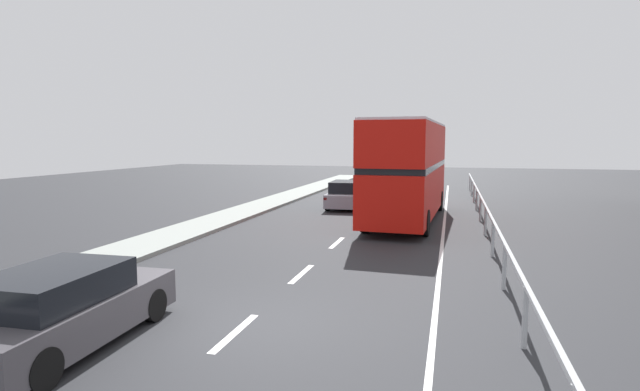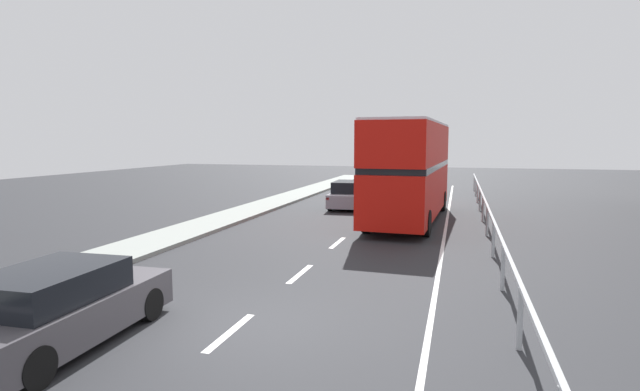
# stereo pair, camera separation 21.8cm
# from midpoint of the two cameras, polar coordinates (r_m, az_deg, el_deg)

# --- Properties ---
(ground_plane) EXTENTS (73.60, 120.00, 0.10)m
(ground_plane) POSITION_cam_midpoint_polar(r_m,az_deg,el_deg) (10.01, -8.67, -14.79)
(ground_plane) COLOR #28292D
(lane_paint_markings) EXTENTS (3.70, 46.00, 0.01)m
(lane_paint_markings) POSITION_cam_midpoint_polar(r_m,az_deg,el_deg) (17.57, 9.91, -5.41)
(lane_paint_markings) COLOR silver
(lane_paint_markings) RESTS_ON ground
(bridge_side_railing) EXTENTS (0.10, 42.00, 1.13)m
(bridge_side_railing) POSITION_cam_midpoint_polar(r_m,az_deg,el_deg) (17.73, 19.40, -2.60)
(bridge_side_railing) COLOR #A8ABAF
(bridge_side_railing) RESTS_ON ground
(double_decker_bus_red) EXTENTS (2.98, 10.29, 4.37)m
(double_decker_bus_red) POSITION_cam_midpoint_polar(r_m,az_deg,el_deg) (22.22, 10.66, 3.09)
(double_decker_bus_red) COLOR red
(double_decker_bus_red) RESTS_ON ground
(hatchback_car_near) EXTENTS (1.97, 4.30, 1.40)m
(hatchback_car_near) POSITION_cam_midpoint_polar(r_m,az_deg,el_deg) (9.81, -27.46, -11.42)
(hatchback_car_near) COLOR #4A474D
(hatchback_car_near) RESTS_ON ground
(sedan_car_ahead) EXTENTS (1.92, 4.15, 1.44)m
(sedan_car_ahead) POSITION_cam_midpoint_polar(r_m,az_deg,el_deg) (26.23, 3.66, 0.04)
(sedan_car_ahead) COLOR gray
(sedan_car_ahead) RESTS_ON ground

